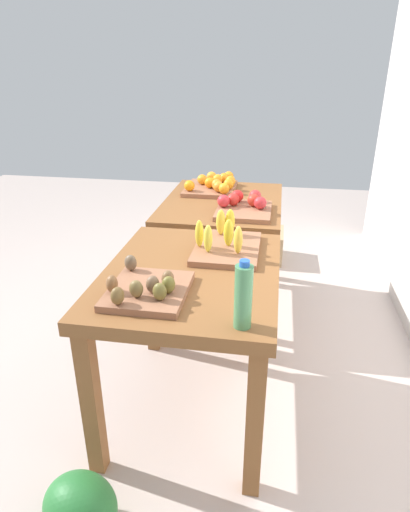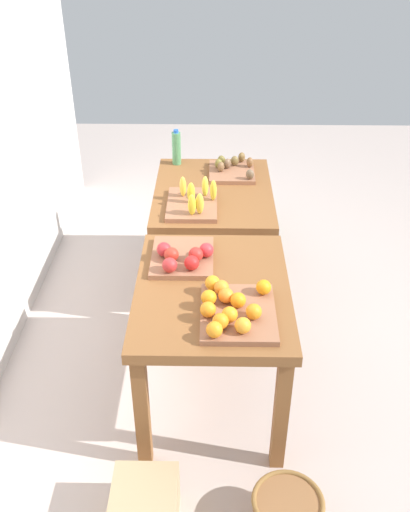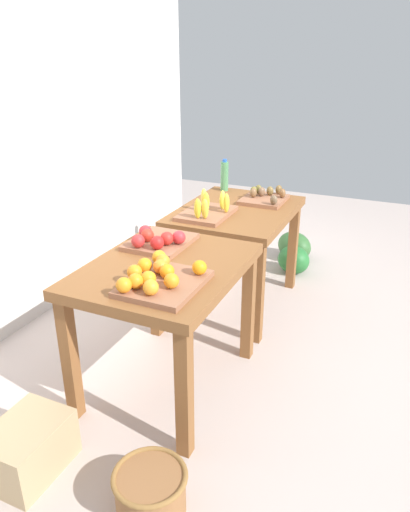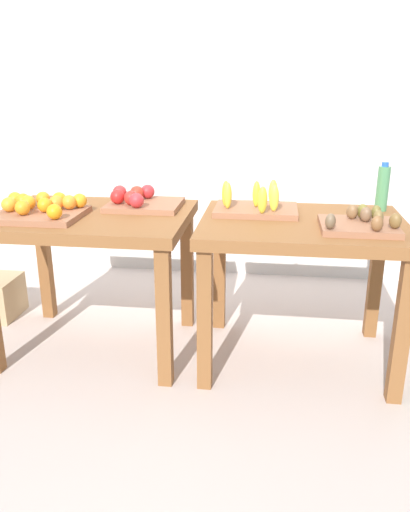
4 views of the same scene
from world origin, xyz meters
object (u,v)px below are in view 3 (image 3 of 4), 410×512
Objects in this scene: display_table_right at (236,223)px; cardboard_produce_box at (28,448)px; apple_bin at (158,240)px; wicker_basket at (151,491)px; display_table_left at (166,284)px; banana_crate at (208,210)px; kiwi_bin at (265,197)px; watermelon_pile at (294,252)px; orange_bin at (159,278)px; water_bottle at (224,176)px.

cardboard_produce_box is (-1.98, 0.30, -0.54)m from display_table_right.
display_table_right is at bearing -10.31° from apple_bin.
cardboard_produce_box is (-0.04, 0.65, 0.02)m from wicker_basket.
display_table_left is 0.89m from banana_crate.
display_table_right is 3.12× the size of wicker_basket.
apple_bin is at bearing 36.31° from display_table_left.
display_table_left is 1.00× the size of display_table_right.
display_table_left reaches higher than cardboard_produce_box.
display_table_left is 1.40m from kiwi_bin.
cardboard_produce_box is at bearing 169.34° from watermelon_pile.
watermelon_pile is at bearing -14.96° from display_table_right.
display_table_left is 3.12× the size of wicker_basket.
display_table_left reaches higher than wicker_basket.
orange_bin is at bearing -175.83° from display_table_right.
kiwi_bin is (0.51, -0.26, -0.01)m from banana_crate.
water_bottle is (0.17, 0.41, 0.09)m from kiwi_bin.
kiwi_bin is at bearing -1.22° from orange_bin.
apple_bin is 0.65m from banana_crate.
orange_bin is 1.06× the size of banana_crate.
display_table_left is 1.06m from cardboard_produce_box.
water_bottle is at bearing 32.42° from display_table_right.
display_table_left is 2.84× the size of kiwi_bin.
display_table_right is 2.08m from cardboard_produce_box.
banana_crate is 1.88m from cardboard_produce_box.
apple_bin is 1.30m from cardboard_produce_box.
banana_crate is at bearing 8.20° from display_table_left.
wicker_basket is (-1.69, -0.48, -0.72)m from banana_crate.
orange_bin is 1.12× the size of apple_bin.
kiwi_bin is 0.91× the size of cardboard_produce_box.
orange_bin is at bearing 178.78° from kiwi_bin.
kiwi_bin is 1.10× the size of wicker_basket.
water_bottle is at bearing 133.77° from watermelon_pile.
wicker_basket is (-2.87, -0.10, -0.02)m from watermelon_pile.
display_table_left is 2.13m from watermelon_pile.
cardboard_produce_box is (-2.41, 0.03, -0.79)m from water_bottle.
wicker_basket is 0.65m from cardboard_produce_box.
watermelon_pile is at bearing -10.66° from cardboard_produce_box.
display_table_right is at bearing 0.00° from display_table_left.
display_table_left is at bearing -171.80° from banana_crate.
kiwi_bin is 0.45m from water_bottle.
orange_bin is 1.17× the size of cardboard_produce_box.
kiwi_bin is at bearing 5.61° from wicker_basket.
kiwi_bin is 0.97m from watermelon_pile.
banana_crate is at bearing -5.75° from cardboard_produce_box.
display_table_left is 3.95× the size of water_bottle.
water_bottle is (1.55, 0.27, 0.24)m from display_table_left.
apple_bin is 0.60× the size of watermelon_pile.
wicker_basket is (-2.21, -0.22, -0.71)m from kiwi_bin.
water_bottle is 1.07m from watermelon_pile.
display_table_left is at bearing 174.50° from kiwi_bin.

